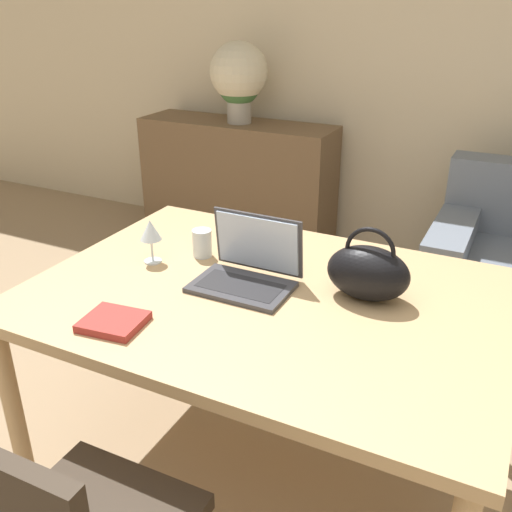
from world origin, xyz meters
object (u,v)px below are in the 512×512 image
object	(u,v)px
handbag	(368,272)
flower_vase	(239,77)
drinking_glass	(202,243)
wine_glass	(151,232)
laptop	(249,266)

from	to	relation	value
handbag	flower_vase	size ratio (longest dim) A/B	0.51
drinking_glass	flower_vase	bearing A→B (deg)	113.83
wine_glass	flower_vase	size ratio (longest dim) A/B	0.31
laptop	drinking_glass	xyz separation A→B (m)	(-0.25, 0.11, -0.01)
handbag	flower_vase	world-z (taller)	flower_vase
drinking_glass	laptop	bearing A→B (deg)	-24.10
laptop	wine_glass	distance (m)	0.39
wine_glass	handbag	bearing A→B (deg)	6.21
wine_glass	flower_vase	distance (m)	1.98
laptop	wine_glass	size ratio (longest dim) A/B	1.99
wine_glass	laptop	bearing A→B (deg)	1.99
laptop	drinking_glass	size ratio (longest dim) A/B	3.15
laptop	handbag	size ratio (longest dim) A/B	1.22
drinking_glass	wine_glass	size ratio (longest dim) A/B	0.63
drinking_glass	handbag	xyz separation A→B (m)	(0.63, -0.04, 0.04)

